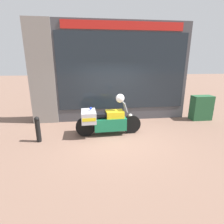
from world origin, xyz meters
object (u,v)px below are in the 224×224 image
at_px(paramedic_motorcycle, 104,120).
at_px(white_helmet, 120,98).
at_px(utility_cabinet, 201,108).
at_px(street_bollard, 38,129).

relative_size(paramedic_motorcycle, white_helmet, 7.79).
distance_m(utility_cabinet, white_helmet, 4.13).
xyz_separation_m(utility_cabinet, white_helmet, (-3.89, -1.16, 0.77)).
bearing_deg(white_helmet, street_bollard, -173.06).
relative_size(utility_cabinet, street_bollard, 1.27).
bearing_deg(paramedic_motorcycle, white_helmet, -0.00).
relative_size(utility_cabinet, white_helmet, 3.64).
relative_size(paramedic_motorcycle, street_bollard, 2.72).
height_order(utility_cabinet, street_bollard, utility_cabinet).
height_order(paramedic_motorcycle, street_bollard, paramedic_motorcycle).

